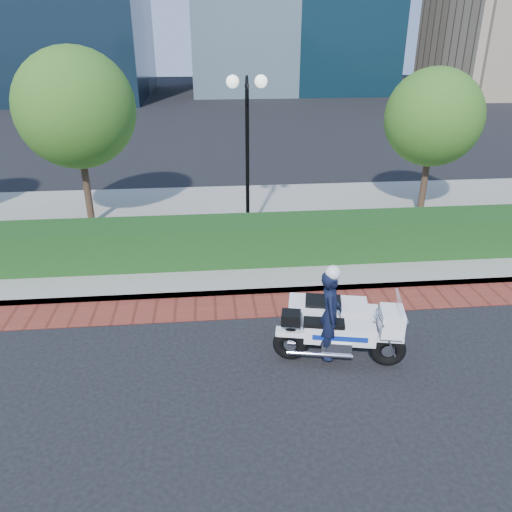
{
  "coord_description": "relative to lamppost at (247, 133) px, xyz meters",
  "views": [
    {
      "loc": [
        -0.03,
        -7.67,
        5.34
      ],
      "look_at": [
        0.9,
        1.86,
        1.0
      ],
      "focal_mm": 35.0,
      "sensor_mm": 36.0,
      "label": 1
    }
  ],
  "objects": [
    {
      "name": "ground",
      "position": [
        -1.0,
        -5.2,
        -2.96
      ],
      "size": [
        120.0,
        120.0,
        0.0
      ],
      "primitive_type": "plane",
      "color": "black",
      "rests_on": "ground"
    },
    {
      "name": "sidewalk",
      "position": [
        -1.0,
        0.8,
        -2.88
      ],
      "size": [
        60.0,
        8.0,
        0.15
      ],
      "primitive_type": "cube",
      "color": "gray",
      "rests_on": "ground"
    },
    {
      "name": "lamppost",
      "position": [
        0.0,
        0.0,
        0.0
      ],
      "size": [
        1.02,
        0.7,
        4.21
      ],
      "color": "black",
      "rests_on": "sidewalk"
    },
    {
      "name": "police_motorcycle",
      "position": [
        1.08,
        -5.44,
        -2.32
      ],
      "size": [
        2.3,
        1.86,
        1.87
      ],
      "rotation": [
        0.0,
        0.0,
        -0.21
      ],
      "color": "black",
      "rests_on": "ground"
    },
    {
      "name": "brick_strip",
      "position": [
        -1.0,
        -3.7,
        -2.95
      ],
      "size": [
        60.0,
        1.0,
        0.01
      ],
      "primitive_type": "cube",
      "color": "maroon",
      "rests_on": "ground"
    },
    {
      "name": "tree_c",
      "position": [
        5.5,
        1.3,
        0.09
      ],
      "size": [
        2.8,
        2.8,
        4.3
      ],
      "color": "#332319",
      "rests_on": "sidewalk"
    },
    {
      "name": "tree_b",
      "position": [
        -4.5,
        1.3,
        0.48
      ],
      "size": [
        3.2,
        3.2,
        4.89
      ],
      "color": "#332319",
      "rests_on": "sidewalk"
    },
    {
      "name": "hedge_main",
      "position": [
        -1.0,
        -1.6,
        -2.31
      ],
      "size": [
        18.0,
        1.2,
        1.0
      ],
      "primitive_type": "cube",
      "color": "#113315",
      "rests_on": "sidewalk"
    }
  ]
}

